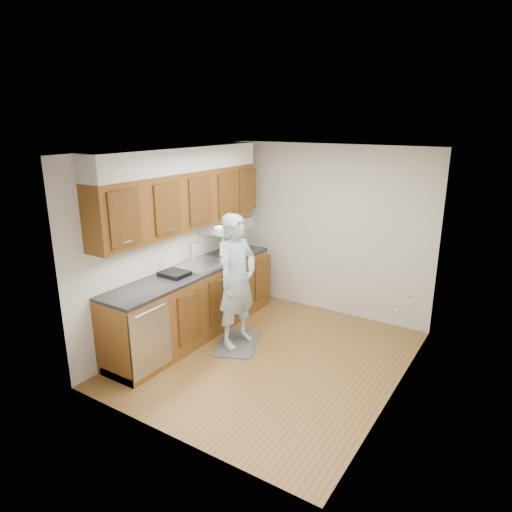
{
  "coord_description": "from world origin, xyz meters",
  "views": [
    {
      "loc": [
        2.56,
        -4.34,
        2.84
      ],
      "look_at": [
        -0.37,
        0.25,
        1.19
      ],
      "focal_mm": 32.0,
      "sensor_mm": 36.0,
      "label": 1
    }
  ],
  "objects_px": {
    "soap_bottle_a": "(224,247)",
    "steel_can": "(230,255)",
    "person": "(237,272)",
    "soap_bottle_c": "(239,249)",
    "soda_can": "(226,256)",
    "soap_bottle_b": "(236,249)",
    "dish_rack": "(174,274)"
  },
  "relations": [
    {
      "from": "soap_bottle_b",
      "to": "dish_rack",
      "type": "distance_m",
      "value": 1.17
    },
    {
      "from": "person",
      "to": "soda_can",
      "type": "height_order",
      "value": "person"
    },
    {
      "from": "dish_rack",
      "to": "soda_can",
      "type": "bearing_deg",
      "value": 80.64
    },
    {
      "from": "soap_bottle_b",
      "to": "soap_bottle_c",
      "type": "bearing_deg",
      "value": 93.11
    },
    {
      "from": "soap_bottle_a",
      "to": "steel_can",
      "type": "bearing_deg",
      "value": -12.27
    },
    {
      "from": "soap_bottle_a",
      "to": "steel_can",
      "type": "xyz_separation_m",
      "value": [
        0.13,
        -0.03,
        -0.1
      ]
    },
    {
      "from": "person",
      "to": "soap_bottle_c",
      "type": "height_order",
      "value": "person"
    },
    {
      "from": "person",
      "to": "dish_rack",
      "type": "distance_m",
      "value": 0.79
    },
    {
      "from": "steel_can",
      "to": "dish_rack",
      "type": "relative_size",
      "value": 0.32
    },
    {
      "from": "soap_bottle_a",
      "to": "soap_bottle_b",
      "type": "bearing_deg",
      "value": 59.15
    },
    {
      "from": "person",
      "to": "steel_can",
      "type": "distance_m",
      "value": 0.74
    },
    {
      "from": "soda_can",
      "to": "dish_rack",
      "type": "distance_m",
      "value": 0.9
    },
    {
      "from": "person",
      "to": "soda_can",
      "type": "xyz_separation_m",
      "value": [
        -0.51,
        0.47,
        0.01
      ]
    },
    {
      "from": "person",
      "to": "soap_bottle_c",
      "type": "xyz_separation_m",
      "value": [
        -0.54,
        0.82,
        0.03
      ]
    },
    {
      "from": "soap_bottle_b",
      "to": "soap_bottle_c",
      "type": "distance_m",
      "value": 0.08
    },
    {
      "from": "steel_can",
      "to": "dish_rack",
      "type": "distance_m",
      "value": 0.98
    },
    {
      "from": "soap_bottle_a",
      "to": "soda_can",
      "type": "xyz_separation_m",
      "value": [
        0.12,
        -0.11,
        -0.1
      ]
    },
    {
      "from": "soap_bottle_c",
      "to": "dish_rack",
      "type": "height_order",
      "value": "soap_bottle_c"
    },
    {
      "from": "soap_bottle_a",
      "to": "dish_rack",
      "type": "bearing_deg",
      "value": -92.34
    },
    {
      "from": "steel_can",
      "to": "person",
      "type": "bearing_deg",
      "value": -47.22
    },
    {
      "from": "soap_bottle_a",
      "to": "soap_bottle_c",
      "type": "bearing_deg",
      "value": 68.79
    },
    {
      "from": "person",
      "to": "soda_can",
      "type": "relative_size",
      "value": 17.33
    },
    {
      "from": "soap_bottle_b",
      "to": "steel_can",
      "type": "distance_m",
      "value": 0.2
    },
    {
      "from": "soda_can",
      "to": "dish_rack",
      "type": "height_order",
      "value": "soda_can"
    },
    {
      "from": "soap_bottle_c",
      "to": "soap_bottle_b",
      "type": "bearing_deg",
      "value": -86.89
    },
    {
      "from": "soap_bottle_b",
      "to": "steel_can",
      "type": "height_order",
      "value": "soap_bottle_b"
    },
    {
      "from": "person",
      "to": "soap_bottle_b",
      "type": "distance_m",
      "value": 0.91
    },
    {
      "from": "soap_bottle_c",
      "to": "steel_can",
      "type": "bearing_deg",
      "value": -83.49
    },
    {
      "from": "soap_bottle_b",
      "to": "steel_can",
      "type": "xyz_separation_m",
      "value": [
        0.03,
        -0.19,
        -0.04
      ]
    },
    {
      "from": "soap_bottle_a",
      "to": "soap_bottle_b",
      "type": "distance_m",
      "value": 0.2
    },
    {
      "from": "soap_bottle_c",
      "to": "dish_rack",
      "type": "xyz_separation_m",
      "value": [
        -0.13,
        -1.23,
        -0.05
      ]
    },
    {
      "from": "soda_can",
      "to": "steel_can",
      "type": "bearing_deg",
      "value": 86.31
    }
  ]
}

